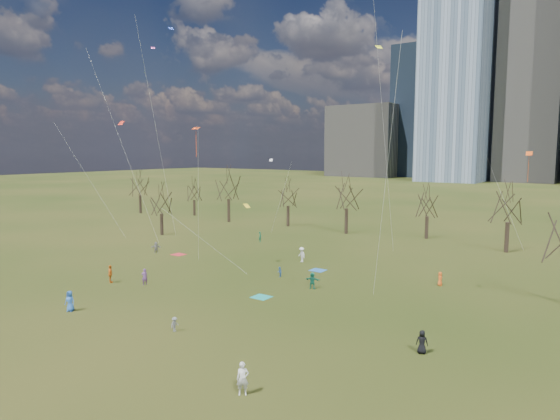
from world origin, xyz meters
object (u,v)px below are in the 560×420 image
Objects in this scene: blanket_teal at (261,297)px; blanket_crimson at (179,255)px; blanket_navy at (318,270)px; person_1 at (243,379)px; person_0 at (70,301)px; person_4 at (110,274)px.

blanket_teal is 1.00× the size of blanket_crimson.
blanket_navy is 0.87× the size of person_1.
blanket_crimson is 22.98m from person_0.
person_0 is at bearing -65.46° from blanket_crimson.
person_1 reaches higher than blanket_navy.
person_0 is at bearing -111.17° from blanket_navy.
person_1 is (11.40, -26.65, 0.90)m from blanket_navy.
blanket_crimson is 14.23m from person_4.
person_0 is (-10.43, -12.31, 0.85)m from blanket_teal.
blanket_navy is at bearing 9.43° from blanket_crimson.
blanket_navy is at bearing 95.51° from blanket_teal.
person_4 reaches higher than blanket_teal.
person_0 is (9.54, -20.89, 0.85)m from blanket_crimson.
person_1 is at bearing -37.87° from blanket_crimson.
blanket_teal and blanket_crimson have the same top height.
blanket_teal is 16.16m from person_0.
blanket_crimson is 38.32m from person_1.
blanket_crimson is 0.89× the size of person_4.
person_1 is at bearing -55.49° from blanket_teal.
person_4 is at bearing -71.09° from blanket_crimson.
person_0 is (-9.31, -24.02, 0.85)m from blanket_navy.
person_4 reaches higher than blanket_crimson.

